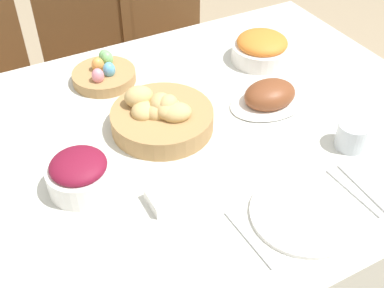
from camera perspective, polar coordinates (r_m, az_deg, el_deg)
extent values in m
cube|color=silver|center=(1.58, -1.05, -9.50)|extent=(1.57, 1.11, 0.75)
cylinder|color=brown|center=(2.08, -13.99, -2.10)|extent=(0.03, 0.03, 0.42)
cylinder|color=brown|center=(2.38, -17.62, 3.26)|extent=(0.03, 0.03, 0.42)
cylinder|color=brown|center=(2.15, -2.15, 1.08)|extent=(0.03, 0.03, 0.42)
cylinder|color=brown|center=(2.33, 5.95, 4.49)|extent=(0.03, 0.03, 0.42)
cylinder|color=brown|center=(2.43, -7.08, 5.95)|extent=(0.03, 0.03, 0.42)
cylinder|color=brown|center=(2.59, 0.55, 8.75)|extent=(0.03, 0.03, 0.42)
cube|color=brown|center=(2.24, -0.73, 9.86)|extent=(0.46, 0.46, 0.02)
cylinder|color=brown|center=(2.08, -13.48, -1.98)|extent=(0.03, 0.03, 0.42)
cylinder|color=brown|center=(2.14, -3.40, 0.71)|extent=(0.03, 0.03, 0.42)
cylinder|color=brown|center=(2.38, -15.47, 3.92)|extent=(0.03, 0.03, 0.42)
cylinder|color=brown|center=(2.44, -6.56, 6.15)|extent=(0.03, 0.03, 0.42)
cube|color=brown|center=(2.12, -10.42, 7.09)|extent=(0.46, 0.46, 0.02)
cube|color=brown|center=(2.17, -12.66, 15.44)|extent=(0.42, 0.06, 0.49)
cylinder|color=#AD8451|center=(1.33, -3.55, 2.92)|extent=(0.28, 0.28, 0.06)
ellipsoid|color=tan|center=(1.28, -1.89, 3.75)|extent=(0.10, 0.09, 0.05)
ellipsoid|color=tan|center=(1.32, -6.31, 5.57)|extent=(0.09, 0.08, 0.06)
ellipsoid|color=tan|center=(1.29, -2.85, 4.60)|extent=(0.08, 0.08, 0.06)
ellipsoid|color=tan|center=(1.30, -3.71, 4.77)|extent=(0.09, 0.09, 0.06)
ellipsoid|color=tan|center=(1.30, -5.73, 3.90)|extent=(0.10, 0.10, 0.05)
ellipsoid|color=tan|center=(1.30, -4.06, 3.78)|extent=(0.07, 0.06, 0.05)
ellipsoid|color=tan|center=(1.29, -2.81, 4.19)|extent=(0.10, 0.10, 0.05)
cylinder|color=#AD8451|center=(1.54, -10.36, 7.89)|extent=(0.20, 0.20, 0.03)
ellipsoid|color=#7FCC7A|center=(1.56, -10.04, 9.92)|extent=(0.04, 0.04, 0.05)
ellipsoid|color=#60B2E0|center=(1.51, -9.80, 8.69)|extent=(0.04, 0.04, 0.05)
ellipsoid|color=#7FCC7A|center=(1.57, -10.28, 10.10)|extent=(0.04, 0.04, 0.05)
ellipsoid|color=#F29E4C|center=(1.54, -11.10, 9.18)|extent=(0.04, 0.04, 0.05)
ellipsoid|color=pink|center=(1.49, -11.09, 7.94)|extent=(0.04, 0.04, 0.05)
ellipsoid|color=white|center=(1.45, 9.09, 4.93)|extent=(0.25, 0.17, 0.01)
ellipsoid|color=brown|center=(1.43, 9.20, 5.80)|extent=(0.16, 0.12, 0.08)
cylinder|color=white|center=(1.64, 8.19, 10.68)|extent=(0.20, 0.20, 0.06)
ellipsoid|color=orange|center=(1.62, 8.32, 11.85)|extent=(0.17, 0.17, 0.06)
cylinder|color=white|center=(1.18, -13.05, -3.93)|extent=(0.16, 0.16, 0.06)
ellipsoid|color=maroon|center=(1.15, -13.35, -2.49)|extent=(0.14, 0.14, 0.05)
cylinder|color=white|center=(1.14, 13.07, -8.08)|extent=(0.25, 0.25, 0.01)
cube|color=silver|center=(1.07, 6.73, -11.13)|extent=(0.02, 0.18, 0.00)
cube|color=silver|center=(1.22, 18.53, -5.46)|extent=(0.02, 0.18, 0.00)
cube|color=silver|center=(1.24, 19.54, -4.96)|extent=(0.02, 0.18, 0.00)
cylinder|color=silver|center=(1.33, 18.46, 0.97)|extent=(0.08, 0.08, 0.07)
cube|color=white|center=(1.13, -2.14, -6.03)|extent=(0.12, 0.08, 0.03)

